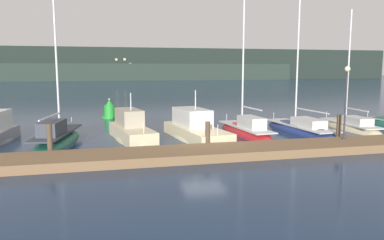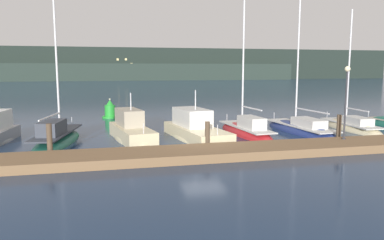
% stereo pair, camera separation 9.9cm
% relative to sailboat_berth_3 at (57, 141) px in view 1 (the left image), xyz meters
% --- Properties ---
extents(ground_plane, '(400.00, 400.00, 0.00)m').
position_rel_sailboat_berth_3_xyz_m(ground_plane, '(8.48, -2.93, -0.19)').
color(ground_plane, '#192D4C').
extents(dock, '(42.16, 2.80, 0.45)m').
position_rel_sailboat_berth_3_xyz_m(dock, '(8.48, -5.42, 0.03)').
color(dock, brown).
rests_on(dock, ground).
extents(mooring_pile_1, '(0.28, 0.28, 1.79)m').
position_rel_sailboat_berth_3_xyz_m(mooring_pile_1, '(0.10, -3.77, 0.70)').
color(mooring_pile_1, '#4C3D2D').
rests_on(mooring_pile_1, ground).
extents(mooring_pile_2, '(0.28, 0.28, 1.61)m').
position_rel_sailboat_berth_3_xyz_m(mooring_pile_2, '(8.48, -3.77, 0.61)').
color(mooring_pile_2, '#4C3D2D').
rests_on(mooring_pile_2, ground).
extents(mooring_pile_3, '(0.28, 0.28, 1.77)m').
position_rel_sailboat_berth_3_xyz_m(mooring_pile_3, '(16.85, -3.77, 0.69)').
color(mooring_pile_3, '#4C3D2D').
rests_on(mooring_pile_3, ground).
extents(sailboat_berth_3, '(3.15, 7.78, 9.44)m').
position_rel_sailboat_berth_3_xyz_m(sailboat_berth_3, '(0.00, 0.00, 0.00)').
color(sailboat_berth_3, '#195647').
rests_on(sailboat_berth_3, ground).
extents(motorboat_berth_4, '(2.98, 6.63, 3.71)m').
position_rel_sailboat_berth_3_xyz_m(motorboat_berth_4, '(4.54, 0.18, 0.13)').
color(motorboat_berth_4, beige).
rests_on(motorboat_berth_4, ground).
extents(motorboat_berth_5, '(3.57, 7.73, 3.70)m').
position_rel_sailboat_berth_3_xyz_m(motorboat_berth_5, '(8.66, -0.24, 0.16)').
color(motorboat_berth_5, beige).
rests_on(motorboat_berth_5, ground).
extents(sailboat_berth_6, '(2.31, 7.45, 11.11)m').
position_rel_sailboat_berth_3_xyz_m(sailboat_berth_6, '(12.43, 0.35, -0.05)').
color(sailboat_berth_6, red).
rests_on(sailboat_berth_6, ground).
extents(sailboat_berth_7, '(2.65, 8.47, 13.17)m').
position_rel_sailboat_berth_3_xyz_m(sailboat_berth_7, '(16.65, 0.36, -0.07)').
color(sailboat_berth_7, navy).
rests_on(sailboat_berth_7, ground).
extents(sailboat_berth_8, '(2.28, 7.29, 9.56)m').
position_rel_sailboat_berth_3_xyz_m(sailboat_berth_8, '(20.93, 0.63, -0.09)').
color(sailboat_berth_8, beige).
rests_on(sailboat_berth_8, ground).
extents(channel_buoy, '(1.45, 1.45, 1.81)m').
position_rel_sailboat_berth_3_xyz_m(channel_buoy, '(3.40, 11.64, 0.47)').
color(channel_buoy, green).
rests_on(channel_buoy, ground).
extents(dock_lamppost, '(0.32, 0.32, 4.25)m').
position_rel_sailboat_berth_3_xyz_m(dock_lamppost, '(16.50, -4.77, 3.08)').
color(dock_lamppost, '#2D2D33').
rests_on(dock_lamppost, dock).
extents(hillside_backdrop, '(240.00, 23.00, 12.64)m').
position_rel_sailboat_berth_3_xyz_m(hillside_backdrop, '(8.11, 130.71, 5.63)').
color(hillside_backdrop, '#1E2823').
rests_on(hillside_backdrop, ground).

